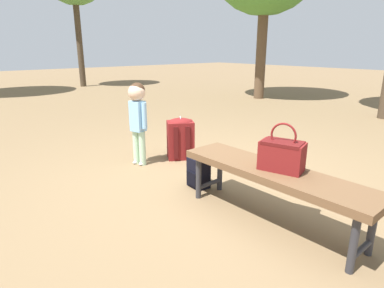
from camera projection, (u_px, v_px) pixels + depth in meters
ground_plane at (212, 182)px, 3.38m from camera, size 40.00×40.00×0.00m
park_bench at (273, 176)px, 2.52m from camera, size 1.61×0.42×0.45m
handbag at (282, 154)px, 2.45m from camera, size 0.36×0.27×0.37m
child_standing at (138, 111)px, 3.74m from camera, size 0.26×0.20×0.97m
backpack_large at (180, 137)px, 4.07m from camera, size 0.37×0.40×0.54m
backpack_small at (198, 171)px, 3.24m from camera, size 0.21×0.19×0.34m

